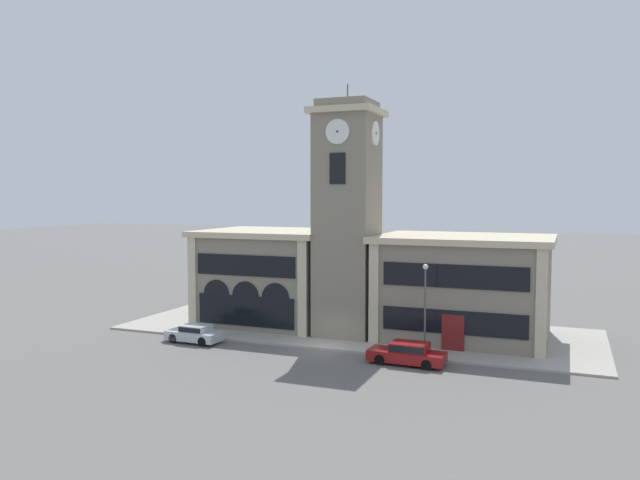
{
  "coord_description": "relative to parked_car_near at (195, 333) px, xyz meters",
  "views": [
    {
      "loc": [
        15.32,
        -38.94,
        10.53
      ],
      "look_at": [
        -1.35,
        2.68,
        7.34
      ],
      "focal_mm": 35.0,
      "sensor_mm": 36.0,
      "label": 1
    }
  ],
  "objects": [
    {
      "name": "clock_tower",
      "position": [
        9.44,
        6.1,
        8.1
      ],
      "size": [
        4.87,
        4.87,
        18.67
      ],
      "color": "gray",
      "rests_on": "ground_plane"
    },
    {
      "name": "town_hall_right_wing",
      "position": [
        17.72,
        8.38,
        3.16
      ],
      "size": [
        12.49,
        9.48,
        7.63
      ],
      "color": "gray",
      "rests_on": "ground_plane"
    },
    {
      "name": "town_hall_left_wing",
      "position": [
        1.97,
        8.37,
        3.21
      ],
      "size": [
        10.86,
        9.48,
        7.72
      ],
      "color": "gray",
      "rests_on": "ground_plane"
    },
    {
      "name": "parked_car_near",
      "position": [
        0.0,
        0.0,
        0.0
      ],
      "size": [
        4.08,
        1.88,
        1.29
      ],
      "rotation": [
        0.0,
        0.0,
        3.11
      ],
      "color": "#B2B7C1",
      "rests_on": "ground_plane"
    },
    {
      "name": "street_lamp",
      "position": [
        16.23,
        2.03,
        3.37
      ],
      "size": [
        0.36,
        0.36,
        5.97
      ],
      "color": "#4C4C51",
      "rests_on": "sidewalk_kerb"
    },
    {
      "name": "ground_plane",
      "position": [
        9.44,
        1.33,
        -0.68
      ],
      "size": [
        300.0,
        300.0,
        0.0
      ],
      "primitive_type": "plane",
      "color": "#605E5B"
    },
    {
      "name": "sidewalk_kerb",
      "position": [
        9.44,
        8.06,
        -0.6
      ],
      "size": [
        36.35,
        13.46,
        0.15
      ],
      "color": "#A39E93",
      "rests_on": "ground_plane"
    },
    {
      "name": "parked_car_mid",
      "position": [
        15.61,
        -0.0,
        0.05
      ],
      "size": [
        4.84,
        2.0,
        1.39
      ],
      "rotation": [
        0.0,
        0.0,
        3.11
      ],
      "color": "maroon",
      "rests_on": "ground_plane"
    }
  ]
}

